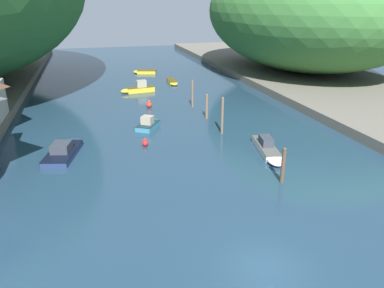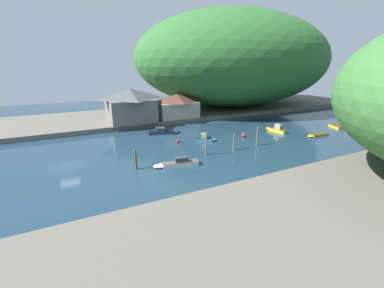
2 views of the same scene
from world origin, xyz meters
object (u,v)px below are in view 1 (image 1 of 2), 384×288
object	(u,v)px
boat_red_skiff	(149,124)
boat_moored_right	(138,89)
boat_far_upstream	(268,150)
channel_buoy_far	(149,104)
boat_navy_launch	(172,82)
channel_buoy_near	(145,143)
boat_cabin_cruiser	(144,72)
boat_near_quay	(65,149)

from	to	relation	value
boat_red_skiff	boat_moored_right	distance (m)	15.93
boat_far_upstream	boat_moored_right	size ratio (longest dim) A/B	1.30
boat_far_upstream	channel_buoy_far	world-z (taller)	boat_far_upstream
boat_red_skiff	boat_far_upstream	size ratio (longest dim) A/B	0.61
boat_navy_launch	channel_buoy_far	world-z (taller)	channel_buoy_far
boat_far_upstream	channel_buoy_near	distance (m)	10.83
channel_buoy_far	boat_moored_right	bearing A→B (deg)	91.89
channel_buoy_near	boat_cabin_cruiser	bearing A→B (deg)	81.60
boat_navy_launch	channel_buoy_far	distance (m)	14.35
boat_moored_right	channel_buoy_far	bearing A→B (deg)	174.01
boat_near_quay	boat_red_skiff	world-z (taller)	boat_red_skiff
boat_moored_right	channel_buoy_far	size ratio (longest dim) A/B	4.68
boat_far_upstream	channel_buoy_near	world-z (taller)	boat_far_upstream
channel_buoy_near	channel_buoy_far	xyz separation A→B (m)	(2.43, 12.66, 0.09)
boat_navy_launch	boat_red_skiff	bearing A→B (deg)	74.06
boat_cabin_cruiser	boat_near_quay	bearing A→B (deg)	177.16
channel_buoy_far	boat_red_skiff	bearing A→B (deg)	-99.16
boat_far_upstream	boat_navy_launch	bearing A→B (deg)	-76.33
boat_cabin_cruiser	channel_buoy_far	xyz separation A→B (m)	(-2.84, -23.00, 0.15)
boat_near_quay	boat_navy_launch	xyz separation A→B (m)	(15.12, 25.72, -0.18)
channel_buoy_near	boat_moored_right	bearing A→B (deg)	84.17
boat_near_quay	channel_buoy_far	size ratio (longest dim) A/B	6.31
boat_navy_launch	boat_moored_right	bearing A→B (deg)	40.73
boat_cabin_cruiser	boat_far_upstream	bearing A→B (deg)	-157.55
boat_red_skiff	boat_far_upstream	bearing A→B (deg)	-15.95
boat_near_quay	boat_navy_launch	world-z (taller)	boat_near_quay
boat_red_skiff	channel_buoy_far	bearing A→B (deg)	113.24
boat_cabin_cruiser	channel_buoy_far	bearing A→B (deg)	-171.06
boat_red_skiff	boat_far_upstream	world-z (taller)	boat_red_skiff
boat_near_quay	boat_navy_launch	distance (m)	29.84
boat_red_skiff	channel_buoy_far	world-z (taller)	boat_red_skiff
boat_red_skiff	boat_moored_right	size ratio (longest dim) A/B	0.79
boat_red_skiff	boat_cabin_cruiser	world-z (taller)	boat_red_skiff
boat_far_upstream	channel_buoy_far	distance (m)	18.73
boat_near_quay	boat_moored_right	world-z (taller)	boat_moored_right
boat_cabin_cruiser	channel_buoy_near	distance (m)	36.05
channel_buoy_far	boat_cabin_cruiser	bearing A→B (deg)	82.96
boat_far_upstream	boat_cabin_cruiser	world-z (taller)	boat_far_upstream
boat_moored_right	boat_near_quay	bearing A→B (deg)	148.86
boat_red_skiff	channel_buoy_near	xyz separation A→B (m)	(-1.21, -5.14, -0.07)
boat_moored_right	boat_cabin_cruiser	xyz separation A→B (m)	(3.12, 14.62, -0.25)
boat_near_quay	boat_cabin_cruiser	distance (m)	37.62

